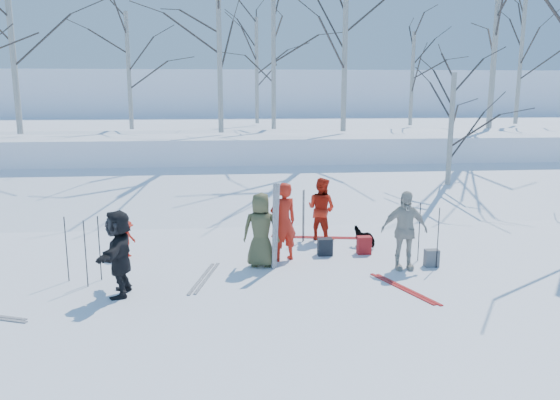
{
  "coord_description": "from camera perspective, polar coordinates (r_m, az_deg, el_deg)",
  "views": [
    {
      "loc": [
        -1.19,
        -10.83,
        3.82
      ],
      "look_at": [
        0.0,
        1.5,
        1.3
      ],
      "focal_mm": 35.0,
      "sensor_mm": 36.0,
      "label": 1
    }
  ],
  "objects": [
    {
      "name": "ski_pair_d",
      "position": [
        11.03,
        12.82,
        -9.01
      ],
      "size": [
        1.51,
        2.04,
        0.02
      ],
      "primitive_type": null,
      "rotation": [
        0.0,
        0.0,
        0.38
      ],
      "color": "#AF1A19",
      "rests_on": "ground"
    },
    {
      "name": "backpack_red",
      "position": [
        13.06,
        8.77,
        -4.68
      ],
      "size": [
        0.32,
        0.22,
        0.42
      ],
      "primitive_type": "cube",
      "color": "maroon",
      "rests_on": "ground"
    },
    {
      "name": "skier_red_north",
      "position": [
        12.27,
        0.35,
        -2.3
      ],
      "size": [
        0.77,
        0.65,
        1.79
      ],
      "primitive_type": "imported",
      "rotation": [
        0.0,
        0.0,
        3.54
      ],
      "color": "red",
      "rests_on": "ground"
    },
    {
      "name": "dog",
      "position": [
        13.61,
        8.8,
        -3.83
      ],
      "size": [
        0.65,
        0.58,
        0.51
      ],
      "primitive_type": "imported",
      "rotation": [
        0.0,
        0.0,
        4.07
      ],
      "color": "black",
      "rests_on": "ground"
    },
    {
      "name": "skier_cream_east",
      "position": [
        11.98,
        12.85,
        -3.1
      ],
      "size": [
        1.02,
        0.45,
        1.72
      ],
      "primitive_type": "imported",
      "rotation": [
        0.0,
        0.0,
        -0.03
      ],
      "color": "beige",
      "rests_on": "ground"
    },
    {
      "name": "birch_plateau_i",
      "position": [
        25.06,
        21.66,
        16.39
      ],
      "size": [
        6.34,
        6.34,
        8.19
      ],
      "primitive_type": null,
      "color": "silver",
      "rests_on": "snow_plateau"
    },
    {
      "name": "birch_plateau_j",
      "position": [
        25.96,
        13.65,
        12.18
      ],
      "size": [
        3.5,
        3.5,
        4.14
      ],
      "primitive_type": null,
      "color": "silver",
      "rests_on": "snow_plateau"
    },
    {
      "name": "ski_pair_b",
      "position": [
        14.36,
        4.53,
        -3.92
      ],
      "size": [
        0.81,
        1.96,
        0.02
      ],
      "primitive_type": null,
      "rotation": [
        0.0,
        0.0,
        1.41
      ],
      "color": "#AF1A19",
      "rests_on": "ground"
    },
    {
      "name": "backpack_grey",
      "position": [
        12.47,
        15.56,
        -5.87
      ],
      "size": [
        0.3,
        0.2,
        0.38
      ],
      "primitive_type": "cube",
      "color": "#55575C",
      "rests_on": "ground"
    },
    {
      "name": "ski_pole_e",
      "position": [
        13.88,
        2.52,
        -1.63
      ],
      "size": [
        0.02,
        0.02,
        1.34
      ],
      "primitive_type": "cylinder",
      "color": "black",
      "rests_on": "ground"
    },
    {
      "name": "upright_ski_right",
      "position": [
        11.63,
        -0.36,
        -2.79
      ],
      "size": [
        0.13,
        0.23,
        1.89
      ],
      "primitive_type": "cube",
      "rotation": [
        0.1,
        0.0,
        0.29
      ],
      "color": "silver",
      "rests_on": "ground"
    },
    {
      "name": "ski_pole_f",
      "position": [
        11.79,
        -21.42,
        -4.81
      ],
      "size": [
        0.02,
        0.02,
        1.34
      ],
      "primitive_type": "cylinder",
      "color": "black",
      "rests_on": "ground"
    },
    {
      "name": "birch_plateau_g",
      "position": [
        21.13,
        -6.35,
        15.45
      ],
      "size": [
        4.94,
        4.94,
        6.2
      ],
      "primitive_type": null,
      "color": "silver",
      "rests_on": "snow_plateau"
    },
    {
      "name": "birch_edge_e",
      "position": [
        18.85,
        17.36,
        5.97
      ],
      "size": [
        3.65,
        3.65,
        4.35
      ],
      "primitive_type": null,
      "color": "silver",
      "rests_on": "ground"
    },
    {
      "name": "ski_pair_a",
      "position": [
        11.44,
        -7.9,
        -8.06
      ],
      "size": [
        1.02,
        1.99,
        0.02
      ],
      "primitive_type": null,
      "rotation": [
        0.0,
        0.0,
        -0.22
      ],
      "color": "silver",
      "rests_on": "ground"
    },
    {
      "name": "upright_ski_left",
      "position": [
        11.59,
        -0.62,
        -2.84
      ],
      "size": [
        0.09,
        0.16,
        1.9
      ],
      "primitive_type": "cube",
      "rotation": [
        0.07,
        0.0,
        0.15
      ],
      "color": "silver",
      "rests_on": "ground"
    },
    {
      "name": "birch_plateau_d",
      "position": [
        22.45,
        -26.27,
        15.09
      ],
      "size": [
        5.46,
        5.46,
        6.95
      ],
      "primitive_type": null,
      "color": "silver",
      "rests_on": "snow_plateau"
    },
    {
      "name": "skier_red_seated",
      "position": [
        13.1,
        -15.69,
        -3.93
      ],
      "size": [
        0.52,
        0.64,
        0.86
      ],
      "primitive_type": "imported",
      "rotation": [
        0.0,
        0.0,
        1.14
      ],
      "color": "red",
      "rests_on": "ground"
    },
    {
      "name": "birch_plateau_a",
      "position": [
        28.68,
        23.84,
        13.2
      ],
      "size": [
        4.73,
        4.73,
        5.9
      ],
      "primitive_type": null,
      "color": "silver",
      "rests_on": "snow_plateau"
    },
    {
      "name": "ski_pole_c",
      "position": [
        12.67,
        14.34,
        -3.26
      ],
      "size": [
        0.02,
        0.02,
        1.34
      ],
      "primitive_type": "cylinder",
      "color": "black",
      "rests_on": "ground"
    },
    {
      "name": "ground",
      "position": [
        11.55,
        0.72,
        -7.82
      ],
      "size": [
        120.0,
        120.0,
        0.0
      ],
      "primitive_type": "plane",
      "color": "white",
      "rests_on": "ground"
    },
    {
      "name": "skier_grey_west",
      "position": [
        10.66,
        -16.47,
        -5.32
      ],
      "size": [
        0.55,
        1.54,
        1.64
      ],
      "primitive_type": "imported",
      "rotation": [
        0.0,
        0.0,
        4.67
      ],
      "color": "black",
      "rests_on": "ground"
    },
    {
      "name": "birch_plateau_h",
      "position": [
        22.83,
        -0.68,
        14.16
      ],
      "size": [
        4.35,
        4.35,
        5.36
      ],
      "primitive_type": null,
      "color": "silver",
      "rests_on": "snow_plateau"
    },
    {
      "name": "backpack_dark",
      "position": [
        12.85,
        4.73,
        -4.9
      ],
      "size": [
        0.34,
        0.24,
        0.4
      ],
      "primitive_type": "cube",
      "color": "black",
      "rests_on": "ground"
    },
    {
      "name": "skier_olive_center",
      "position": [
        11.87,
        -2.0,
        -3.14
      ],
      "size": [
        0.87,
        0.64,
        1.64
      ],
      "primitive_type": "imported",
      "rotation": [
        0.0,
        0.0,
        2.99
      ],
      "color": "#4A4B2D",
      "rests_on": "ground"
    },
    {
      "name": "birch_plateau_f",
      "position": [
        26.69,
        -2.45,
        13.3
      ],
      "size": [
        4.05,
        4.05,
        4.93
      ],
      "primitive_type": null,
      "color": "silver",
      "rests_on": "snow_plateau"
    },
    {
      "name": "skier_redor_behind",
      "position": [
        14.03,
        4.33,
        -0.92
      ],
      "size": [
        1.0,
        0.98,
        1.62
      ],
      "primitive_type": "imported",
      "rotation": [
        0.0,
        0.0,
        2.41
      ],
      "color": "red",
      "rests_on": "ground"
    },
    {
      "name": "snow_plateau",
      "position": [
        28.0,
        -3.05,
        5.7
      ],
      "size": [
        70.0,
        18.0,
        2.2
      ],
      "primitive_type": "cube",
      "color": "white",
      "rests_on": "ground"
    },
    {
      "name": "ski_pole_d",
      "position": [
        13.79,
        2.41,
        -1.72
      ],
      "size": [
        0.02,
        0.02,
        1.34
      ],
      "primitive_type": "cylinder",
      "color": "black",
      "rests_on": "ground"
    },
    {
      "name": "ski_pole_b",
      "position": [
        11.33,
        -19.65,
        -5.33
      ],
      "size": [
        0.02,
        0.02,
        1.34
      ],
      "primitive_type": "cylinder",
      "color": "black",
      "rests_on": "ground"
    },
    {
      "name": "far_hill",
      "position": [
        48.88,
        -4.15,
        9.33
      ],
      "size": [
        90.0,
        30.0,
        6.0
      ],
      "primitive_type": "cube",
      "color": "white",
      "rests_on": "ground"
    },
    {
      "name": "ski_pole_a",
      "position": [
        11.64,
        -18.34,
        -4.81
      ],
      "size": [
        0.02,
        0.02,
        1.34
      ],
      "primitive_type": "cylinder",
      "color": "black",
      "rests_on": "ground"
    },
    {
      "name": "birch_plateau_c",
      "position": [
        21.81,
        6.81,
        16.08
      ],
      "size": [
        5.35,
        5.35,
        6.78
      ],
      "primitive_type": null,
      "color": "silver",
      "rests_on": "snow_plateau"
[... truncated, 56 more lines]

